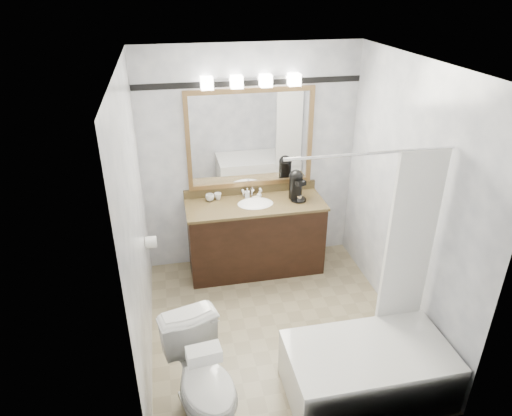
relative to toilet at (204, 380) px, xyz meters
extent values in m
cube|color=gray|center=(0.78, 0.92, -0.41)|extent=(2.40, 2.60, 0.01)
cube|color=white|center=(0.78, 0.92, 2.10)|extent=(2.40, 2.60, 0.01)
cube|color=white|center=(0.78, 2.23, 0.85)|extent=(2.40, 0.01, 2.50)
cube|color=white|center=(0.78, -0.38, 0.85)|extent=(2.40, 0.01, 2.50)
cube|color=white|center=(-0.42, 0.92, 0.85)|extent=(0.01, 2.60, 2.50)
cube|color=white|center=(1.99, 0.92, 0.85)|extent=(0.01, 2.60, 2.50)
cube|color=black|center=(0.78, 1.94, 0.01)|extent=(1.50, 0.55, 0.82)
cube|color=olive|center=(0.78, 1.94, 0.43)|extent=(1.53, 0.58, 0.03)
cube|color=olive|center=(0.78, 2.21, 0.50)|extent=(1.53, 0.03, 0.10)
ellipsoid|color=white|center=(0.78, 1.94, 0.42)|extent=(0.44, 0.34, 0.14)
cube|color=olive|center=(0.78, 2.20, 1.62)|extent=(1.40, 0.04, 0.05)
cube|color=olive|center=(0.78, 2.20, 0.57)|extent=(1.40, 0.04, 0.05)
cube|color=olive|center=(0.11, 2.20, 1.10)|extent=(0.05, 0.04, 1.00)
cube|color=olive|center=(1.46, 2.20, 1.10)|extent=(0.05, 0.04, 1.00)
cube|color=white|center=(0.78, 2.21, 1.10)|extent=(1.30, 0.01, 1.00)
cube|color=silver|center=(0.78, 2.19, 1.75)|extent=(0.90, 0.05, 0.03)
cube|color=white|center=(0.33, 2.14, 1.73)|extent=(0.12, 0.12, 0.12)
cube|color=white|center=(0.63, 2.14, 1.73)|extent=(0.12, 0.12, 0.12)
cube|color=white|center=(0.93, 2.14, 1.73)|extent=(0.12, 0.12, 0.12)
cube|color=white|center=(1.23, 2.14, 1.73)|extent=(0.12, 0.12, 0.12)
cube|color=black|center=(0.78, 2.21, 1.70)|extent=(2.40, 0.01, 0.06)
cube|color=white|center=(1.31, 0.00, -0.18)|extent=(1.30, 0.72, 0.45)
cylinder|color=silver|center=(1.31, 0.38, 1.55)|extent=(1.30, 0.02, 0.02)
cube|color=white|center=(1.73, 0.37, 0.77)|extent=(0.40, 0.04, 1.55)
cylinder|color=white|center=(-0.36, 1.58, 0.30)|extent=(0.11, 0.12, 0.12)
imported|color=white|center=(0.00, 0.00, 0.00)|extent=(0.64, 0.88, 0.81)
cube|color=white|center=(0.00, -0.20, 0.45)|extent=(0.24, 0.15, 0.09)
cylinder|color=black|center=(1.26, 1.92, 0.46)|extent=(0.18, 0.18, 0.02)
cylinder|color=black|center=(1.24, 1.97, 0.58)|extent=(0.15, 0.15, 0.26)
sphere|color=black|center=(1.24, 1.97, 0.71)|extent=(0.15, 0.15, 0.15)
cube|color=black|center=(1.27, 1.90, 0.67)|extent=(0.13, 0.13, 0.05)
cylinder|color=silver|center=(1.27, 1.90, 0.49)|extent=(0.06, 0.06, 0.06)
imported|color=white|center=(0.30, 2.11, 0.48)|extent=(0.11, 0.11, 0.07)
imported|color=white|center=(0.39, 2.12, 0.48)|extent=(0.10, 0.10, 0.07)
imported|color=white|center=(0.72, 2.10, 0.50)|extent=(0.06, 0.06, 0.11)
imported|color=white|center=(0.85, 2.08, 0.48)|extent=(0.06, 0.06, 0.07)
cube|color=beige|center=(0.81, 2.05, 0.46)|extent=(0.09, 0.06, 0.02)
camera|label=1|loc=(-0.11, -2.46, 2.67)|focal=32.00mm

